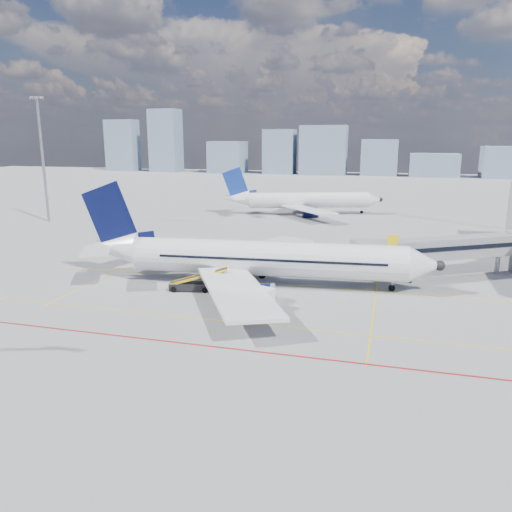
{
  "coord_description": "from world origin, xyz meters",
  "views": [
    {
      "loc": [
        15.1,
        -49.44,
        17.57
      ],
      "look_at": [
        0.21,
        5.11,
        4.0
      ],
      "focal_mm": 35.0,
      "sensor_mm": 36.0,
      "label": 1
    }
  ],
  "objects_px": {
    "cargo_dolly": "(256,296)",
    "main_aircraft": "(252,258)",
    "ramp_worker": "(262,310)",
    "second_aircraft": "(302,200)",
    "baggage_tug": "(249,297)",
    "belt_loader": "(192,284)"
  },
  "relations": [
    {
      "from": "main_aircraft",
      "to": "cargo_dolly",
      "type": "bearing_deg",
      "value": -76.75
    },
    {
      "from": "main_aircraft",
      "to": "belt_loader",
      "type": "height_order",
      "value": "main_aircraft"
    },
    {
      "from": "ramp_worker",
      "to": "cargo_dolly",
      "type": "bearing_deg",
      "value": 67.37
    },
    {
      "from": "main_aircraft",
      "to": "second_aircraft",
      "type": "relative_size",
      "value": 1.21
    },
    {
      "from": "second_aircraft",
      "to": "ramp_worker",
      "type": "xyz_separation_m",
      "value": [
        8.27,
        -68.17,
        -2.44
      ]
    },
    {
      "from": "belt_loader",
      "to": "cargo_dolly",
      "type": "bearing_deg",
      "value": -34.38
    },
    {
      "from": "second_aircraft",
      "to": "baggage_tug",
      "type": "height_order",
      "value": "second_aircraft"
    },
    {
      "from": "main_aircraft",
      "to": "belt_loader",
      "type": "bearing_deg",
      "value": -149.26
    },
    {
      "from": "main_aircraft",
      "to": "cargo_dolly",
      "type": "relative_size",
      "value": 9.85
    },
    {
      "from": "cargo_dolly",
      "to": "ramp_worker",
      "type": "xyz_separation_m",
      "value": [
        1.43,
        -2.78,
        -0.44
      ]
    },
    {
      "from": "main_aircraft",
      "to": "ramp_worker",
      "type": "distance_m",
      "value": 11.9
    },
    {
      "from": "baggage_tug",
      "to": "belt_loader",
      "type": "xyz_separation_m",
      "value": [
        -7.62,
        2.54,
        0.04
      ]
    },
    {
      "from": "ramp_worker",
      "to": "second_aircraft",
      "type": "bearing_deg",
      "value": 47.01
    },
    {
      "from": "cargo_dolly",
      "to": "second_aircraft",
      "type": "bearing_deg",
      "value": 117.68
    },
    {
      "from": "belt_loader",
      "to": "ramp_worker",
      "type": "relative_size",
      "value": 4.46
    },
    {
      "from": "cargo_dolly",
      "to": "belt_loader",
      "type": "bearing_deg",
      "value": 178.73
    },
    {
      "from": "cargo_dolly",
      "to": "ramp_worker",
      "type": "distance_m",
      "value": 3.16
    },
    {
      "from": "baggage_tug",
      "to": "belt_loader",
      "type": "bearing_deg",
      "value": 162.83
    },
    {
      "from": "cargo_dolly",
      "to": "main_aircraft",
      "type": "bearing_deg",
      "value": 130.16
    },
    {
      "from": "second_aircraft",
      "to": "belt_loader",
      "type": "xyz_separation_m",
      "value": [
        -1.93,
        -61.68,
        -2.5
      ]
    },
    {
      "from": "belt_loader",
      "to": "ramp_worker",
      "type": "height_order",
      "value": "belt_loader"
    },
    {
      "from": "baggage_tug",
      "to": "main_aircraft",
      "type": "bearing_deg",
      "value": 103.92
    }
  ]
}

